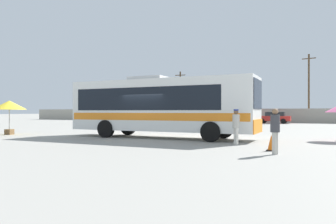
% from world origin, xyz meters
% --- Properties ---
extents(ground_plane, '(300.00, 300.00, 0.00)m').
position_xyz_m(ground_plane, '(0.00, 10.00, 0.00)').
color(ground_plane, gray).
extents(perimeter_wall, '(80.00, 0.30, 1.93)m').
position_xyz_m(perimeter_wall, '(0.00, 29.96, 0.97)').
color(perimeter_wall, '#9E998C').
rests_on(perimeter_wall, ground_plane).
extents(coach_bus_white_orange, '(11.15, 2.86, 3.62)m').
position_xyz_m(coach_bus_white_orange, '(0.43, 0.43, 1.93)').
color(coach_bus_white_orange, white).
rests_on(coach_bus_white_orange, ground_plane).
extents(attendant_by_bus_door, '(0.46, 0.46, 1.65)m').
position_xyz_m(attendant_by_bus_door, '(5.43, -1.70, 0.94)').
color(attendant_by_bus_door, silver).
rests_on(attendant_by_bus_door, ground_plane).
extents(passenger_waiting_on_apron, '(0.43, 0.43, 1.66)m').
position_xyz_m(passenger_waiting_on_apron, '(7.42, -4.37, 0.94)').
color(passenger_waiting_on_apron, '#B7B2A8').
rests_on(passenger_waiting_on_apron, ground_plane).
extents(vendor_umbrella_secondary_yellow, '(2.17, 2.17, 2.27)m').
position_xyz_m(vendor_umbrella_secondary_yellow, '(-9.81, -1.42, 1.93)').
color(vendor_umbrella_secondary_yellow, gray).
rests_on(vendor_umbrella_secondary_yellow, ground_plane).
extents(parked_car_leftmost_white, '(4.45, 2.30, 1.55)m').
position_xyz_m(parked_car_leftmost_white, '(-14.09, 26.93, 0.81)').
color(parked_car_leftmost_white, silver).
rests_on(parked_car_leftmost_white, ground_plane).
extents(parked_car_second_silver, '(4.36, 2.01, 1.52)m').
position_xyz_m(parked_car_second_silver, '(-8.44, 26.42, 0.80)').
color(parked_car_second_silver, '#B7BABF').
rests_on(parked_car_second_silver, ground_plane).
extents(parked_car_third_grey, '(4.41, 2.29, 1.49)m').
position_xyz_m(parked_car_third_grey, '(-2.69, 26.27, 0.79)').
color(parked_car_third_grey, slate).
rests_on(parked_car_third_grey, ground_plane).
extents(parked_car_rightmost_red, '(4.20, 2.06, 1.48)m').
position_xyz_m(parked_car_rightmost_red, '(4.13, 26.66, 0.78)').
color(parked_car_rightmost_red, red).
rests_on(parked_car_rightmost_red, ground_plane).
extents(utility_pole_near, '(1.80, 0.26, 8.30)m').
position_xyz_m(utility_pole_near, '(-11.80, 33.71, 4.33)').
color(utility_pole_near, '#4C3823').
rests_on(utility_pole_near, ground_plane).
extents(utility_pole_far, '(1.78, 0.54, 9.45)m').
position_xyz_m(utility_pole_far, '(8.21, 31.62, 4.91)').
color(utility_pole_far, '#4C3823').
rests_on(utility_pole_far, ground_plane).
extents(roadside_tree_left, '(4.40, 4.40, 6.52)m').
position_xyz_m(roadside_tree_left, '(-20.99, 32.86, 4.64)').
color(roadside_tree_left, brown).
rests_on(roadside_tree_left, ground_plane).
extents(roadside_tree_midleft, '(4.64, 4.64, 7.38)m').
position_xyz_m(roadside_tree_midleft, '(-9.53, 34.28, 5.39)').
color(roadside_tree_midleft, brown).
rests_on(roadside_tree_midleft, ground_plane).
extents(traffic_cone_on_apron, '(0.36, 0.36, 0.64)m').
position_xyz_m(traffic_cone_on_apron, '(7.17, -3.34, 0.31)').
color(traffic_cone_on_apron, black).
rests_on(traffic_cone_on_apron, ground_plane).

